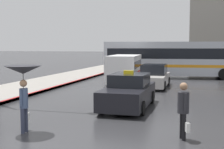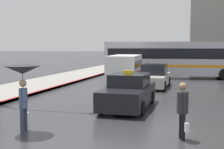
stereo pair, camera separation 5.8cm
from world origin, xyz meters
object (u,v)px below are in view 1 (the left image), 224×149
ambulance_van (125,68)px  traffic_light (24,15)px  taxi (129,92)px  sedan_red (154,77)px  pedestrian_with_umbrella (23,76)px  pedestrian_man (183,106)px  city_bus (173,58)px

ambulance_van → traffic_light: size_ratio=0.90×
taxi → ambulance_van: ambulance_van is taller
sedan_red → pedestrian_with_umbrella: (-2.46, -12.37, 1.13)m
ambulance_van → pedestrian_man: ambulance_van is taller
taxi → traffic_light: bearing=10.7°
traffic_light → pedestrian_with_umbrella: bearing=-59.6°
pedestrian_man → pedestrian_with_umbrella: bearing=-103.0°
ambulance_van → pedestrian_with_umbrella: 13.87m
taxi → traffic_light: traffic_light is taller
taxi → city_bus: (0.83, 14.32, 1.05)m
sedan_red → ambulance_van: size_ratio=0.86×
sedan_red → pedestrian_with_umbrella: bearing=78.7°
pedestrian_man → ambulance_van: bearing=-179.5°
taxi → pedestrian_with_umbrella: bearing=64.2°
sedan_red → ambulance_van: ambulance_van is taller
traffic_light → ambulance_van: bearing=76.2°
pedestrian_with_umbrella → ambulance_van: bearing=-1.4°
city_bus → pedestrian_with_umbrella: size_ratio=5.59×
taxi → pedestrian_with_umbrella: (-2.36, -4.89, 1.12)m
taxi → pedestrian_man: 5.03m
sedan_red → pedestrian_man: 12.05m
taxi → sedan_red: taxi is taller
ambulance_van → pedestrian_man: size_ratio=3.13×
city_bus → pedestrian_with_umbrella: city_bus is taller
sedan_red → traffic_light: 10.26m
taxi → city_bus: size_ratio=0.37×
taxi → pedestrian_man: (2.60, -4.30, 0.30)m
pedestrian_man → traffic_light: (-7.31, 3.41, 3.17)m
pedestrian_man → traffic_light: 8.67m
city_bus → traffic_light: traffic_light is taller
city_bus → traffic_light: bearing=-25.3°
sedan_red → ambulance_van: 2.85m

